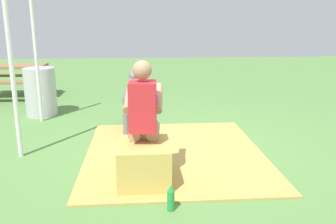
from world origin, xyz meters
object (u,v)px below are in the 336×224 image
at_px(pony_standing, 133,98).
at_px(tent_pole_right, 36,52).
at_px(person_seated, 144,114).
at_px(water_barrel, 40,92).
at_px(soda_bottle, 171,198).
at_px(picnic_bench, 11,73).
at_px(tent_pole_left, 11,64).
at_px(hay_bale, 144,164).

relative_size(pony_standing, tent_pole_right, 0.56).
relative_size(person_seated, water_barrel, 1.51).
xyz_separation_m(person_seated, soda_bottle, (-0.76, -0.23, -0.61)).
bearing_deg(picnic_bench, water_barrel, -146.83).
bearing_deg(picnic_bench, tent_pole_right, -150.50).
xyz_separation_m(person_seated, tent_pole_left, (0.76, 1.60, 0.48)).
xyz_separation_m(pony_standing, soda_bottle, (-2.57, -0.38, -0.41)).
relative_size(soda_bottle, picnic_bench, 0.17).
distance_m(person_seated, pony_standing, 1.82).
bearing_deg(soda_bottle, tent_pole_left, 50.31).
bearing_deg(tent_pole_right, tent_pole_left, -174.30).
bearing_deg(person_seated, pony_standing, 4.85).
relative_size(tent_pole_left, tent_pole_right, 1.00).
bearing_deg(water_barrel, pony_standing, -121.79).
bearing_deg(pony_standing, picnic_bench, 46.03).
relative_size(hay_bale, person_seated, 0.48).
bearing_deg(soda_bottle, pony_standing, 8.52).
height_order(soda_bottle, picnic_bench, picnic_bench).
relative_size(tent_pole_right, picnic_bench, 1.60).
relative_size(hay_bale, soda_bottle, 2.50).
distance_m(pony_standing, picnic_bench, 3.83).
xyz_separation_m(pony_standing, tent_pole_right, (0.65, 1.62, 0.68)).
bearing_deg(pony_standing, tent_pole_left, 125.82).
xyz_separation_m(water_barrel, tent_pole_right, (-0.42, -0.09, 0.77)).
distance_m(tent_pole_left, picnic_bench, 3.98).
bearing_deg(hay_bale, pony_standing, 4.20).
height_order(hay_bale, soda_bottle, hay_bale).
bearing_deg(water_barrel, hay_bale, -148.47).
distance_m(soda_bottle, water_barrel, 4.20).
distance_m(hay_bale, pony_standing, 2.00).
height_order(person_seated, soda_bottle, person_seated).
bearing_deg(pony_standing, water_barrel, 58.21).
bearing_deg(tent_pole_right, pony_standing, -111.77).
distance_m(tent_pole_left, tent_pole_right, 1.70).
relative_size(hay_bale, tent_pole_left, 0.27).
height_order(hay_bale, tent_pole_left, tent_pole_left).
bearing_deg(tent_pole_left, hay_bale, -120.00).
xyz_separation_m(tent_pole_left, tent_pole_right, (1.69, 0.17, 0.00)).
xyz_separation_m(hay_bale, tent_pole_right, (2.61, 1.76, 0.98)).
height_order(tent_pole_left, picnic_bench, tent_pole_left).
xyz_separation_m(soda_bottle, picnic_bench, (5.23, 3.14, 0.45)).
bearing_deg(pony_standing, tent_pole_right, 68.23).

